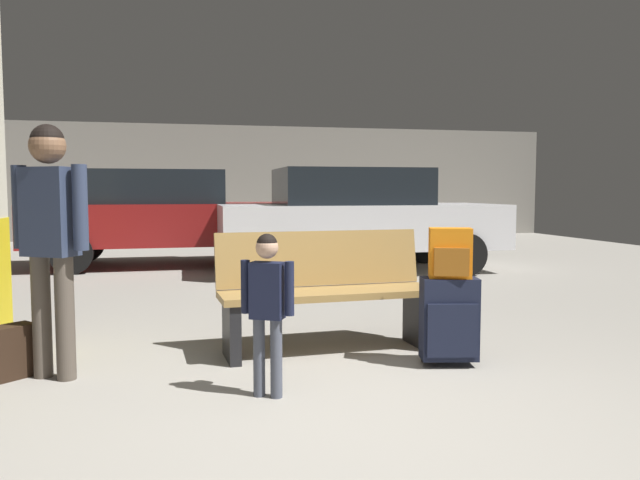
{
  "coord_description": "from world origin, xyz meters",
  "views": [
    {
      "loc": [
        -0.8,
        -2.97,
        1.2
      ],
      "look_at": [
        0.19,
        1.3,
        0.85
      ],
      "focal_mm": 35.27,
      "sensor_mm": 36.0,
      "label": 1
    }
  ],
  "objects_px": {
    "child": "(267,297)",
    "parked_car_far": "(162,215)",
    "suitcase": "(449,319)",
    "backpack_bright": "(450,254)",
    "adult": "(50,223)",
    "bench": "(326,292)",
    "parked_car_near": "(357,217)",
    "backpack_dark_floor": "(11,352)"
  },
  "relations": [
    {
      "from": "backpack_bright",
      "to": "suitcase",
      "type": "bearing_deg",
      "value": 14.73
    },
    {
      "from": "bench",
      "to": "child",
      "type": "distance_m",
      "value": 1.14
    },
    {
      "from": "child",
      "to": "backpack_dark_floor",
      "type": "bearing_deg",
      "value": 154.62
    },
    {
      "from": "bench",
      "to": "backpack_dark_floor",
      "type": "bearing_deg",
      "value": -173.76
    },
    {
      "from": "bench",
      "to": "adult",
      "type": "bearing_deg",
      "value": -170.65
    },
    {
      "from": "backpack_bright",
      "to": "adult",
      "type": "relative_size",
      "value": 0.21
    },
    {
      "from": "backpack_bright",
      "to": "parked_car_near",
      "type": "distance_m",
      "value": 5.02
    },
    {
      "from": "backpack_bright",
      "to": "bench",
      "type": "bearing_deg",
      "value": 140.58
    },
    {
      "from": "child",
      "to": "parked_car_far",
      "type": "distance_m",
      "value": 6.79
    },
    {
      "from": "child",
      "to": "parked_car_near",
      "type": "height_order",
      "value": "parked_car_near"
    },
    {
      "from": "suitcase",
      "to": "backpack_dark_floor",
      "type": "distance_m",
      "value": 2.88
    },
    {
      "from": "adult",
      "to": "parked_car_near",
      "type": "distance_m",
      "value": 5.76
    },
    {
      "from": "backpack_bright",
      "to": "child",
      "type": "bearing_deg",
      "value": -164.07
    },
    {
      "from": "suitcase",
      "to": "backpack_bright",
      "type": "distance_m",
      "value": 0.45
    },
    {
      "from": "suitcase",
      "to": "child",
      "type": "distance_m",
      "value": 1.38
    },
    {
      "from": "backpack_bright",
      "to": "parked_car_near",
      "type": "xyz_separation_m",
      "value": [
        0.8,
        4.96,
        0.03
      ]
    },
    {
      "from": "adult",
      "to": "child",
      "type": "bearing_deg",
      "value": -27.43
    },
    {
      "from": "bench",
      "to": "backpack_dark_floor",
      "type": "relative_size",
      "value": 4.79
    },
    {
      "from": "child",
      "to": "parked_car_far",
      "type": "height_order",
      "value": "parked_car_far"
    },
    {
      "from": "parked_car_near",
      "to": "backpack_bright",
      "type": "bearing_deg",
      "value": -99.15
    },
    {
      "from": "backpack_bright",
      "to": "backpack_dark_floor",
      "type": "height_order",
      "value": "backpack_bright"
    },
    {
      "from": "suitcase",
      "to": "parked_car_near",
      "type": "xyz_separation_m",
      "value": [
        0.8,
        4.96,
        0.48
      ]
    },
    {
      "from": "suitcase",
      "to": "backpack_bright",
      "type": "height_order",
      "value": "backpack_bright"
    },
    {
      "from": "suitcase",
      "to": "parked_car_far",
      "type": "xyz_separation_m",
      "value": [
        -2.02,
        6.38,
        0.48
      ]
    },
    {
      "from": "adult",
      "to": "backpack_dark_floor",
      "type": "bearing_deg",
      "value": 165.1
    },
    {
      "from": "adult",
      "to": "parked_car_far",
      "type": "xyz_separation_m",
      "value": [
        0.56,
        6.09,
        -0.19
      ]
    },
    {
      "from": "backpack_bright",
      "to": "adult",
      "type": "bearing_deg",
      "value": 173.59
    },
    {
      "from": "child",
      "to": "adult",
      "type": "relative_size",
      "value": 0.59
    },
    {
      "from": "adult",
      "to": "parked_car_near",
      "type": "height_order",
      "value": "adult"
    },
    {
      "from": "suitcase",
      "to": "parked_car_far",
      "type": "height_order",
      "value": "parked_car_far"
    },
    {
      "from": "bench",
      "to": "suitcase",
      "type": "xyz_separation_m",
      "value": [
        0.72,
        -0.59,
        -0.12
      ]
    },
    {
      "from": "backpack_bright",
      "to": "parked_car_near",
      "type": "relative_size",
      "value": 0.08
    },
    {
      "from": "parked_car_far",
      "to": "parked_car_near",
      "type": "xyz_separation_m",
      "value": [
        2.82,
        -1.42,
        0.0
      ]
    },
    {
      "from": "adult",
      "to": "parked_car_near",
      "type": "relative_size",
      "value": 0.39
    },
    {
      "from": "adult",
      "to": "backpack_dark_floor",
      "type": "xyz_separation_m",
      "value": [
        -0.27,
        0.07,
        -0.83
      ]
    },
    {
      "from": "backpack_bright",
      "to": "backpack_dark_floor",
      "type": "xyz_separation_m",
      "value": [
        -2.85,
        0.36,
        -0.6
      ]
    },
    {
      "from": "suitcase",
      "to": "adult",
      "type": "distance_m",
      "value": 2.68
    },
    {
      "from": "bench",
      "to": "backpack_bright",
      "type": "relative_size",
      "value": 4.79
    },
    {
      "from": "parked_car_far",
      "to": "child",
      "type": "bearing_deg",
      "value": -83.95
    },
    {
      "from": "backpack_dark_floor",
      "to": "child",
      "type": "bearing_deg",
      "value": -25.38
    },
    {
      "from": "bench",
      "to": "parked_car_near",
      "type": "relative_size",
      "value": 0.4
    },
    {
      "from": "child",
      "to": "adult",
      "type": "height_order",
      "value": "adult"
    }
  ]
}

